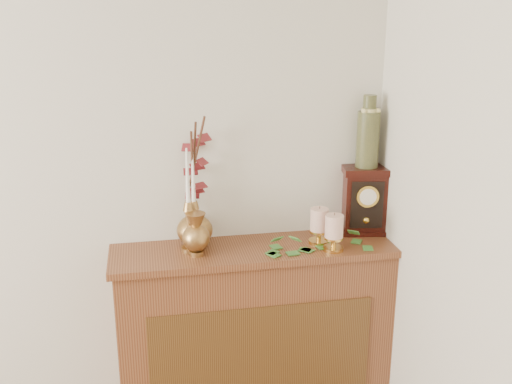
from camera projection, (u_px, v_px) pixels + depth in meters
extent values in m
cube|color=brown|center=(255.00, 344.00, 2.72)|extent=(1.20, 0.30, 0.90)
cube|color=brown|center=(262.00, 372.00, 2.59)|extent=(0.96, 0.01, 0.63)
cube|color=brown|center=(255.00, 250.00, 2.58)|extent=(1.24, 0.34, 0.03)
cylinder|color=#A88143|center=(190.00, 249.00, 2.53)|extent=(0.07, 0.07, 0.02)
sphere|color=#A88143|center=(190.00, 243.00, 2.52)|extent=(0.04, 0.04, 0.04)
cylinder|color=#A88143|center=(189.00, 228.00, 2.50)|extent=(0.02, 0.02, 0.13)
sphere|color=#A88143|center=(189.00, 213.00, 2.48)|extent=(0.03, 0.03, 0.03)
cone|color=#A88143|center=(188.00, 206.00, 2.48)|extent=(0.05, 0.05, 0.04)
cone|color=white|center=(187.00, 176.00, 2.44)|extent=(0.02, 0.02, 0.23)
cylinder|color=#A88143|center=(195.00, 244.00, 2.59)|extent=(0.07, 0.07, 0.02)
sphere|color=#A88143|center=(195.00, 238.00, 2.58)|extent=(0.04, 0.04, 0.04)
cylinder|color=#A88143|center=(195.00, 225.00, 2.56)|extent=(0.02, 0.02, 0.12)
sphere|color=#A88143|center=(194.00, 211.00, 2.54)|extent=(0.03, 0.03, 0.03)
cone|color=#A88143|center=(194.00, 205.00, 2.53)|extent=(0.05, 0.05, 0.03)
cone|color=white|center=(193.00, 177.00, 2.50)|extent=(0.02, 0.02, 0.22)
cylinder|color=#A88143|center=(197.00, 253.00, 2.49)|extent=(0.06, 0.06, 0.02)
sphere|color=#A88143|center=(196.00, 238.00, 2.47)|extent=(0.11, 0.11, 0.11)
cone|color=#A88143|center=(196.00, 220.00, 2.44)|extent=(0.08, 0.08, 0.06)
cylinder|color=#A88143|center=(195.00, 244.00, 2.59)|extent=(0.07, 0.07, 0.01)
ellipsoid|color=#A88143|center=(195.00, 230.00, 2.57)|extent=(0.16, 0.16, 0.13)
cylinder|color=#A88143|center=(194.00, 216.00, 2.55)|extent=(0.08, 0.08, 0.03)
cylinder|color=#472819|center=(192.00, 172.00, 2.50)|extent=(0.02, 0.10, 0.37)
cylinder|color=#472819|center=(193.00, 168.00, 2.50)|extent=(0.03, 0.08, 0.41)
cylinder|color=#472819|center=(194.00, 165.00, 2.49)|extent=(0.10, 0.11, 0.43)
cylinder|color=gold|center=(319.00, 242.00, 2.62)|extent=(0.09, 0.09, 0.02)
cylinder|color=gold|center=(319.00, 236.00, 2.61)|extent=(0.02, 0.02, 0.04)
cylinder|color=gold|center=(319.00, 231.00, 2.60)|extent=(0.08, 0.08, 0.01)
cylinder|color=#FFEFC7|center=(319.00, 219.00, 2.58)|extent=(0.08, 0.08, 0.10)
cylinder|color=#472819|center=(320.00, 208.00, 2.57)|extent=(0.00, 0.00, 0.01)
cylinder|color=gold|center=(333.00, 249.00, 2.54)|extent=(0.09, 0.09, 0.02)
cylinder|color=gold|center=(333.00, 243.00, 2.53)|extent=(0.02, 0.02, 0.04)
cylinder|color=gold|center=(334.00, 238.00, 2.53)|extent=(0.08, 0.08, 0.01)
cylinder|color=#FFEFC7|center=(334.00, 226.00, 2.51)|extent=(0.08, 0.08, 0.10)
cylinder|color=#472819|center=(335.00, 214.00, 2.49)|extent=(0.00, 0.00, 0.01)
cube|color=#3B772D|center=(356.00, 251.00, 2.53)|extent=(0.07, 0.07, 0.00)
cube|color=#3B772D|center=(336.00, 242.00, 2.62)|extent=(0.06, 0.05, 0.00)
cube|color=#3B772D|center=(326.00, 251.00, 2.52)|extent=(0.07, 0.06, 0.00)
cube|color=#3B772D|center=(332.00, 250.00, 2.53)|extent=(0.06, 0.05, 0.00)
cube|color=#3B772D|center=(317.00, 250.00, 2.54)|extent=(0.06, 0.07, 0.00)
cube|color=#3B772D|center=(360.00, 245.00, 2.59)|extent=(0.07, 0.07, 0.00)
cube|color=#3B772D|center=(312.00, 241.00, 2.63)|extent=(0.05, 0.06, 0.00)
cube|color=#3B772D|center=(337.00, 243.00, 2.61)|extent=(0.06, 0.06, 0.00)
cube|color=#3B772D|center=(321.00, 250.00, 2.54)|extent=(0.05, 0.06, 0.00)
cube|color=#3B772D|center=(280.00, 256.00, 2.47)|extent=(0.06, 0.07, 0.00)
cube|color=#3B772D|center=(350.00, 247.00, 2.57)|extent=(0.07, 0.06, 0.00)
cube|color=#3B772D|center=(277.00, 239.00, 2.52)|extent=(0.05, 0.04, 0.03)
cube|color=#3B772D|center=(295.00, 239.00, 2.47)|extent=(0.06, 0.05, 0.03)
cube|color=#3B772D|center=(354.00, 232.00, 2.57)|extent=(0.06, 0.05, 0.03)
cube|color=#360F0A|center=(363.00, 229.00, 2.75)|extent=(0.23, 0.18, 0.02)
cube|color=#360F0A|center=(364.00, 202.00, 2.71)|extent=(0.20, 0.15, 0.27)
cube|color=#360F0A|center=(366.00, 170.00, 2.67)|extent=(0.23, 0.18, 0.03)
cube|color=black|center=(367.00, 205.00, 2.65)|extent=(0.14, 0.03, 0.22)
cylinder|color=gold|center=(368.00, 197.00, 2.63)|extent=(0.10, 0.03, 0.10)
cylinder|color=silver|center=(368.00, 197.00, 2.63)|extent=(0.07, 0.02, 0.07)
sphere|color=gold|center=(366.00, 220.00, 2.67)|extent=(0.03, 0.03, 0.03)
cylinder|color=#183023|center=(368.00, 140.00, 2.62)|extent=(0.10, 0.10, 0.25)
cylinder|color=#183023|center=(370.00, 105.00, 2.58)|extent=(0.06, 0.06, 0.08)
cylinder|color=#D7C87C|center=(369.00, 110.00, 2.59)|extent=(0.07, 0.07, 0.02)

